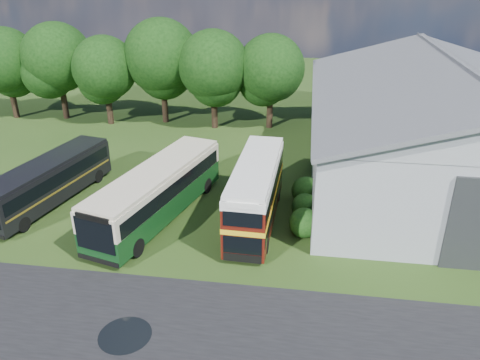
% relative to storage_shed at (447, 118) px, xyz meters
% --- Properties ---
extents(ground, '(120.00, 120.00, 0.00)m').
position_rel_storage_shed_xyz_m(ground, '(-15.00, -15.98, -4.17)').
color(ground, '#223E13').
rests_on(ground, ground).
extents(asphalt_road, '(60.00, 8.00, 0.02)m').
position_rel_storage_shed_xyz_m(asphalt_road, '(-12.00, -18.98, -4.17)').
color(asphalt_road, black).
rests_on(asphalt_road, ground).
extents(puddle, '(2.20, 2.20, 0.01)m').
position_rel_storage_shed_xyz_m(puddle, '(-16.50, -18.98, -4.17)').
color(puddle, black).
rests_on(puddle, ground).
extents(storage_shed, '(18.80, 24.80, 8.15)m').
position_rel_storage_shed_xyz_m(storage_shed, '(0.00, 0.00, 0.00)').
color(storage_shed, gray).
rests_on(storage_shed, ground).
extents(tree_far_left, '(6.12, 6.12, 8.64)m').
position_rel_storage_shed_xyz_m(tree_far_left, '(-38.00, 8.02, 1.40)').
color(tree_far_left, black).
rests_on(tree_far_left, ground).
extents(tree_left_a, '(6.46, 6.46, 9.12)m').
position_rel_storage_shed_xyz_m(tree_left_a, '(-33.00, 8.52, 1.71)').
color(tree_left_a, black).
rests_on(tree_left_a, ground).
extents(tree_left_b, '(5.78, 5.78, 8.16)m').
position_rel_storage_shed_xyz_m(tree_left_b, '(-28.00, 7.52, 1.09)').
color(tree_left_b, black).
rests_on(tree_left_b, ground).
extents(tree_mid, '(6.80, 6.80, 9.60)m').
position_rel_storage_shed_xyz_m(tree_mid, '(-23.00, 8.82, 2.02)').
color(tree_mid, black).
rests_on(tree_mid, ground).
extents(tree_right_a, '(6.26, 6.26, 8.83)m').
position_rel_storage_shed_xyz_m(tree_right_a, '(-18.00, 7.82, 1.52)').
color(tree_right_a, black).
rests_on(tree_right_a, ground).
extents(tree_right_b, '(5.98, 5.98, 8.45)m').
position_rel_storage_shed_xyz_m(tree_right_b, '(-13.00, 8.62, 1.27)').
color(tree_right_b, black).
rests_on(tree_right_b, ground).
extents(shrub_front, '(1.70, 1.70, 1.70)m').
position_rel_storage_shed_xyz_m(shrub_front, '(-9.40, -9.98, -4.17)').
color(shrub_front, '#194714').
rests_on(shrub_front, ground).
extents(shrub_mid, '(1.60, 1.60, 1.60)m').
position_rel_storage_shed_xyz_m(shrub_mid, '(-9.40, -7.98, -4.17)').
color(shrub_mid, '#194714').
rests_on(shrub_mid, ground).
extents(shrub_back, '(1.80, 1.80, 1.80)m').
position_rel_storage_shed_xyz_m(shrub_back, '(-9.40, -5.98, -4.17)').
color(shrub_back, '#194714').
rests_on(shrub_back, ground).
extents(bus_green_single, '(5.42, 11.71, 3.15)m').
position_rel_storage_shed_xyz_m(bus_green_single, '(-18.06, -9.19, -2.49)').
color(bus_green_single, black).
rests_on(bus_green_single, ground).
extents(bus_maroon_double, '(2.56, 8.99, 3.83)m').
position_rel_storage_shed_xyz_m(bus_maroon_double, '(-12.25, -9.06, -2.25)').
color(bus_maroon_double, black).
rests_on(bus_maroon_double, ground).
extents(bus_dark_single, '(4.30, 10.25, 2.75)m').
position_rel_storage_shed_xyz_m(bus_dark_single, '(-25.47, -8.29, -2.70)').
color(bus_dark_single, black).
rests_on(bus_dark_single, ground).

